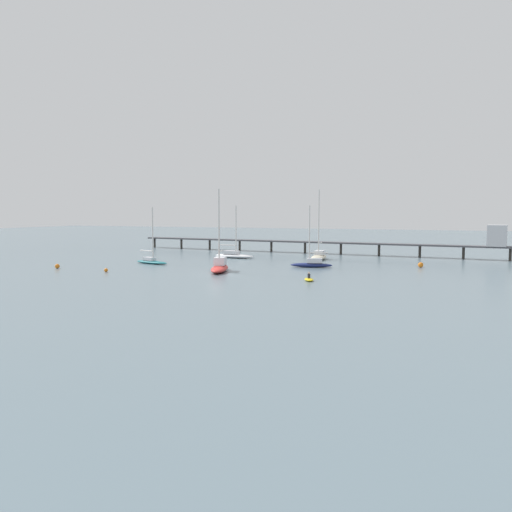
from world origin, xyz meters
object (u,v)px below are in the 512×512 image
object	(u,v)px
sailboat_navy	(312,263)
sailboat_red	(220,266)
sailboat_teal	(151,260)
mooring_buoy_near	(106,270)
mooring_buoy_outer	(57,266)
mooring_buoy_mid	(421,265)
sailboat_cream	(319,256)
sailboat_white	(234,255)
pier	(367,240)
dinghy_yellow	(309,279)

from	to	relation	value
sailboat_navy	sailboat_red	distance (m)	15.66
sailboat_teal	mooring_buoy_near	bearing A→B (deg)	-86.10
mooring_buoy_outer	mooring_buoy_mid	bearing A→B (deg)	23.93
sailboat_navy	sailboat_cream	xyz separation A→B (m)	(-2.66, 13.50, 0.06)
sailboat_white	sailboat_cream	world-z (taller)	sailboat_cream
sailboat_white	mooring_buoy_outer	distance (m)	33.05
pier	sailboat_red	world-z (taller)	sailboat_red
sailboat_navy	mooring_buoy_near	size ratio (longest dim) A/B	17.70
sailboat_cream	pier	bearing A→B (deg)	64.48
sailboat_white	sailboat_red	xyz separation A→B (m)	(8.00, -22.15, 0.24)
sailboat_navy	dinghy_yellow	bearing A→B (deg)	-74.73
sailboat_navy	mooring_buoy_mid	size ratio (longest dim) A/B	11.69
mooring_buoy_mid	mooring_buoy_near	bearing A→B (deg)	-150.12
sailboat_navy	mooring_buoy_outer	bearing A→B (deg)	-154.91
sailboat_cream	mooring_buoy_near	world-z (taller)	sailboat_cream
pier	mooring_buoy_mid	distance (m)	24.15
sailboat_teal	sailboat_navy	size ratio (longest dim) A/B	0.98
mooring_buoy_mid	mooring_buoy_outer	xyz separation A→B (m)	(-52.66, -23.37, -0.06)
pier	mooring_buoy_near	size ratio (longest dim) A/B	146.31
sailboat_teal	mooring_buoy_outer	xyz separation A→B (m)	(-9.30, -12.22, -0.25)
pier	mooring_buoy_outer	bearing A→B (deg)	-132.48
mooring_buoy_mid	sailboat_navy	bearing A→B (deg)	-158.77
pier	sailboat_cream	size ratio (longest dim) A/B	6.33
sailboat_cream	mooring_buoy_near	bearing A→B (deg)	-126.76
mooring_buoy_mid	mooring_buoy_near	distance (m)	48.97
mooring_buoy_outer	mooring_buoy_near	xyz separation A→B (m)	(10.20, -1.04, -0.08)
dinghy_yellow	sailboat_red	bearing A→B (deg)	161.85
dinghy_yellow	mooring_buoy_outer	xyz separation A→B (m)	(-40.92, -0.81, 0.15)
pier	mooring_buoy_mid	world-z (taller)	pier
sailboat_cream	mooring_buoy_mid	size ratio (longest dim) A/B	15.27
mooring_buoy_outer	sailboat_navy	bearing A→B (deg)	25.09
mooring_buoy_mid	pier	bearing A→B (deg)	121.42
dinghy_yellow	mooring_buoy_outer	distance (m)	40.93
pier	dinghy_yellow	size ratio (longest dim) A/B	30.23
pier	mooring_buoy_outer	xyz separation A→B (m)	(-40.15, -43.85, -2.73)
sailboat_navy	sailboat_white	size ratio (longest dim) A/B	0.98
mooring_buoy_mid	mooring_buoy_near	xyz separation A→B (m)	(-42.46, -24.40, -0.14)
sailboat_red	mooring_buoy_near	xyz separation A→B (m)	(-15.36, -6.88, -0.58)
sailboat_red	mooring_buoy_outer	xyz separation A→B (m)	(-25.57, -5.85, -0.49)
sailboat_navy	dinghy_yellow	xyz separation A→B (m)	(4.44, -16.27, -0.48)
pier	sailboat_cream	distance (m)	14.88
pier	sailboat_navy	distance (m)	27.13
pier	sailboat_red	distance (m)	40.77
sailboat_teal	sailboat_red	bearing A→B (deg)	-21.41
pier	sailboat_navy	size ratio (longest dim) A/B	8.26
sailboat_teal	sailboat_red	size ratio (longest dim) A/B	0.79
mooring_buoy_outer	sailboat_cream	bearing A→B (deg)	42.12
mooring_buoy_outer	sailboat_teal	bearing A→B (deg)	52.74
dinghy_yellow	mooring_buoy_outer	size ratio (longest dim) A/B	3.71
pier	sailboat_cream	world-z (taller)	sailboat_cream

